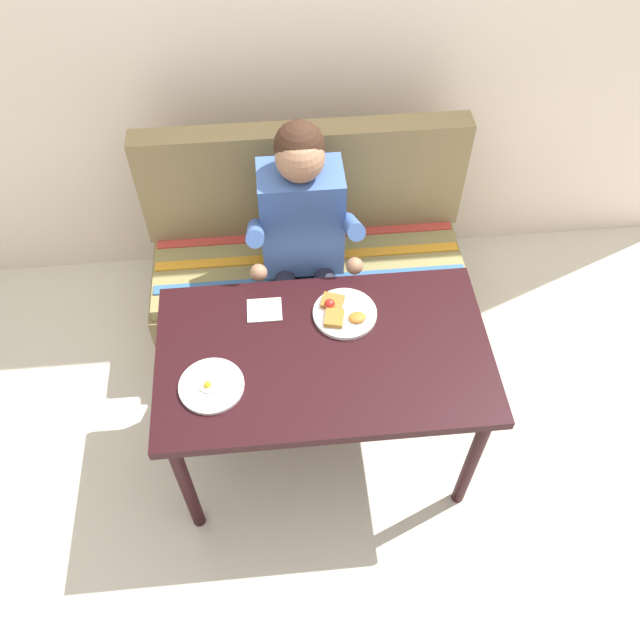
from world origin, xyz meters
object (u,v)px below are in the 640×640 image
(napkin, at_px, (264,310))
(person, at_px, (303,233))
(couch, at_px, (308,269))
(plate_breakfast, at_px, (343,313))
(table, at_px, (324,364))
(plate_eggs, at_px, (211,386))

(napkin, bearing_deg, person, 65.52)
(couch, height_order, napkin, couch)
(person, distance_m, napkin, 0.42)
(plate_breakfast, bearing_deg, person, 104.90)
(table, xyz_separation_m, couch, (0.00, 0.76, -0.32))
(couch, bearing_deg, person, -99.43)
(plate_breakfast, height_order, napkin, plate_breakfast)
(table, relative_size, plate_breakfast, 5.04)
(couch, height_order, plate_eggs, couch)
(person, distance_m, plate_breakfast, 0.45)
(couch, distance_m, plate_eggs, 1.05)
(couch, relative_size, plate_eggs, 6.40)
(couch, bearing_deg, table, -90.00)
(table, height_order, napkin, napkin)
(person, height_order, plate_breakfast, person)
(plate_breakfast, relative_size, napkin, 1.85)
(table, xyz_separation_m, plate_eggs, (-0.40, -0.11, 0.09))
(table, height_order, plate_eggs, plate_eggs)
(couch, xyz_separation_m, napkin, (-0.20, -0.56, 0.40))
(table, distance_m, plate_eggs, 0.42)
(couch, distance_m, person, 0.45)
(plate_breakfast, height_order, plate_eggs, plate_breakfast)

